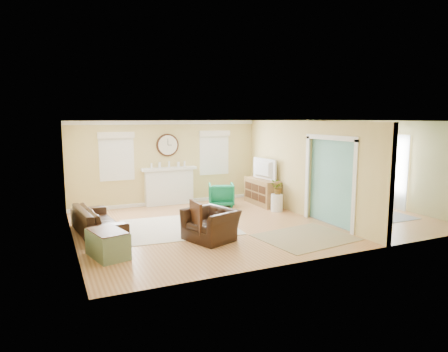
{
  "coord_description": "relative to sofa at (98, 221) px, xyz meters",
  "views": [
    {
      "loc": [
        -4.98,
        -8.93,
        2.68
      ],
      "look_at": [
        -0.8,
        0.3,
        1.2
      ],
      "focal_mm": 32.0,
      "sensor_mm": 36.0,
      "label": 1
    }
  ],
  "objects": [
    {
      "name": "wall_clock",
      "position": [
        2.43,
        2.46,
        1.54
      ],
      "size": [
        0.7,
        0.07,
        0.7
      ],
      "color": "#402213",
      "rests_on": "wall_back"
    },
    {
      "name": "french_doors",
      "position": [
        8.38,
        -0.5,
        0.79
      ],
      "size": [
        0.06,
        1.7,
        2.2
      ],
      "color": "white",
      "rests_on": "ground"
    },
    {
      "name": "dining_chair_n",
      "position": [
        6.79,
        0.51,
        0.25
      ],
      "size": [
        0.48,
        0.48,
        0.95
      ],
      "color": "slate",
      "rests_on": "floor"
    },
    {
      "name": "rug_grey",
      "position": [
        6.75,
        -0.55,
        -0.31
      ],
      "size": [
        2.58,
        3.22,
        0.01
      ],
      "primitive_type": "cube",
      "color": "slate",
      "rests_on": "floor"
    },
    {
      "name": "dining_chair_e",
      "position": [
        7.45,
        -0.51,
        0.28
      ],
      "size": [
        0.52,
        0.52,
        1.01
      ],
      "color": "slate",
      "rests_on": "floor"
    },
    {
      "name": "window_left",
      "position": [
        0.88,
        2.45,
        1.35
      ],
      "size": [
        1.05,
        0.13,
        1.42
      ],
      "color": "white",
      "rests_on": "wall_back"
    },
    {
      "name": "potted_plant",
      "position": [
        4.99,
        0.21,
        0.39
      ],
      "size": [
        0.45,
        0.43,
        0.4
      ],
      "primitive_type": "imported",
      "rotation": [
        0.0,
        0.0,
        2.7
      ],
      "color": "#337F33",
      "rests_on": "garden_stool"
    },
    {
      "name": "dining_table",
      "position": [
        6.75,
        -0.55,
        -0.02
      ],
      "size": [
        1.22,
        1.79,
        0.58
      ],
      "primitive_type": "imported",
      "rotation": [
        0.0,
        0.0,
        1.37
      ],
      "color": "#402213",
      "rests_on": "floor"
    },
    {
      "name": "ceiling",
      "position": [
        3.93,
        -0.5,
        2.29
      ],
      "size": [
        9.0,
        6.0,
        0.02
      ],
      "primitive_type": "cube",
      "color": "white",
      "rests_on": "wall_back"
    },
    {
      "name": "green_chair",
      "position": [
        3.83,
        1.54,
        0.04
      ],
      "size": [
        0.96,
        0.97,
        0.7
      ],
      "primitive_type": "imported",
      "rotation": [
        0.0,
        0.0,
        2.79
      ],
      "color": "#1A633E",
      "rests_on": "floor"
    },
    {
      "name": "eames_chair",
      "position": [
        2.21,
        -1.51,
        0.03
      ],
      "size": [
        1.24,
        1.32,
        0.68
      ],
      "primitive_type": "imported",
      "rotation": [
        0.0,
        0.0,
        -1.2
      ],
      "color": "black",
      "rests_on": "floor"
    },
    {
      "name": "window_right",
      "position": [
        3.98,
        2.45,
        1.35
      ],
      "size": [
        1.05,
        0.13,
        1.42
      ],
      "color": "white",
      "rests_on": "wall_back"
    },
    {
      "name": "pendant",
      "position": [
        6.93,
        -0.5,
        1.89
      ],
      "size": [
        0.3,
        0.3,
        0.55
      ],
      "color": "gold",
      "rests_on": "ceiling"
    },
    {
      "name": "floor",
      "position": [
        3.93,
        -0.5,
        -0.31
      ],
      "size": [
        9.0,
        9.0,
        0.0
      ],
      "primitive_type": "plane",
      "color": "#A66A3A",
      "rests_on": "ground"
    },
    {
      "name": "wall_back",
      "position": [
        3.93,
        2.5,
        0.99
      ],
      "size": [
        9.0,
        0.02,
        2.6
      ],
      "primitive_type": "cube",
      "color": "tan",
      "rests_on": "ground"
    },
    {
      "name": "wall_right",
      "position": [
        8.43,
        -0.5,
        0.99
      ],
      "size": [
        0.02,
        6.0,
        2.6
      ],
      "primitive_type": "cube",
      "color": "tan",
      "rests_on": "ground"
    },
    {
      "name": "credenza",
      "position": [
        5.06,
        1.2,
        0.09
      ],
      "size": [
        0.5,
        1.47,
        0.8
      ],
      "color": "olive",
      "rests_on": "floor"
    },
    {
      "name": "dining_chair_s",
      "position": [
        6.79,
        -1.58,
        0.21
      ],
      "size": [
        0.42,
        0.42,
        0.89
      ],
      "color": "slate",
      "rests_on": "floor"
    },
    {
      "name": "tv",
      "position": [
        5.04,
        1.2,
        0.81
      ],
      "size": [
        0.28,
        1.12,
        0.64
      ],
      "primitive_type": "imported",
      "rotation": [
        0.0,
        0.0,
        1.69
      ],
      "color": "black",
      "rests_on": "credenza"
    },
    {
      "name": "rug_cream",
      "position": [
        1.88,
        -0.25,
        -0.31
      ],
      "size": [
        2.83,
        2.5,
        0.01
      ],
      "primitive_type": "cube",
      "rotation": [
        0.0,
        0.0,
        -0.08
      ],
      "color": "#F0E4D0",
      "rests_on": "floor"
    },
    {
      "name": "partition",
      "position": [
        5.44,
        -0.22,
        1.04
      ],
      "size": [
        0.17,
        6.0,
        2.6
      ],
      "color": "tan",
      "rests_on": "ground"
    },
    {
      "name": "fireplace",
      "position": [
        2.43,
        2.38,
        0.28
      ],
      "size": [
        1.7,
        0.3,
        1.17
      ],
      "color": "white",
      "rests_on": "ground"
    },
    {
      "name": "wall_front",
      "position": [
        3.93,
        -3.5,
        0.99
      ],
      "size": [
        9.0,
        0.02,
        2.6
      ],
      "primitive_type": "cube",
      "color": "tan",
      "rests_on": "ground"
    },
    {
      "name": "trunk",
      "position": [
        -0.03,
        -1.71,
        -0.05
      ],
      "size": [
        0.77,
        1.03,
        0.53
      ],
      "color": "gray",
      "rests_on": "floor"
    },
    {
      "name": "sofa",
      "position": [
        0.0,
        0.0,
        0.0
      ],
      "size": [
        1.07,
        2.22,
        0.63
      ],
      "primitive_type": "imported",
      "rotation": [
        0.0,
        0.0,
        1.68
      ],
      "color": "black",
      "rests_on": "floor"
    },
    {
      "name": "garden_stool",
      "position": [
        4.99,
        0.21,
        -0.06
      ],
      "size": [
        0.34,
        0.34,
        0.5
      ],
      "primitive_type": "cylinder",
      "color": "white",
      "rests_on": "floor"
    },
    {
      "name": "rug_jute",
      "position": [
        4.23,
        -2.25,
        -0.31
      ],
      "size": [
        2.19,
        1.87,
        0.01
      ],
      "primitive_type": "cube",
      "rotation": [
        0.0,
        0.0,
        0.13
      ],
      "color": "#9D8864",
      "rests_on": "floor"
    },
    {
      "name": "wall_left",
      "position": [
        -0.57,
        -0.5,
        0.99
      ],
      "size": [
        0.02,
        6.0,
        2.6
      ],
      "primitive_type": "cube",
      "color": "tan",
      "rests_on": "ground"
    },
    {
      "name": "dining_chair_w",
      "position": [
        6.07,
        -0.51,
        0.28
      ],
      "size": [
        0.47,
        0.47,
        1.01
      ],
      "color": "white",
      "rests_on": "floor"
    }
  ]
}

